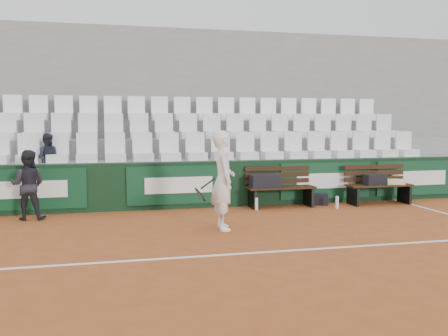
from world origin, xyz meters
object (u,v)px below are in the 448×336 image
(sports_bag_left, at_px, (265,181))
(sports_bag_ground, at_px, (318,199))
(sports_bag_right, at_px, (375,179))
(water_bottle_near, at_px, (256,204))
(tennis_player, at_px, (223,180))
(ball_kid, at_px, (28,185))
(bench_right, at_px, (379,194))
(spectator_c, at_px, (46,137))
(bench_left, at_px, (281,197))
(water_bottle_far, at_px, (337,202))

(sports_bag_left, xyz_separation_m, sports_bag_ground, (1.30, 0.12, -0.46))
(sports_bag_right, height_order, water_bottle_near, sports_bag_right)
(sports_bag_left, height_order, water_bottle_near, sports_bag_left)
(tennis_player, xyz_separation_m, ball_kid, (-3.41, 1.72, -0.19))
(bench_right, bearing_deg, water_bottle_near, -178.14)
(bench_right, xyz_separation_m, sports_bag_ground, (-1.38, 0.24, -0.10))
(spectator_c, bearing_deg, sports_bag_right, 174.99)
(bench_right, relative_size, sports_bag_ground, 3.63)
(bench_left, relative_size, water_bottle_near, 5.67)
(water_bottle_far, distance_m, spectator_c, 6.37)
(bench_left, bearing_deg, sports_bag_left, -177.25)
(sports_bag_right, xyz_separation_m, water_bottle_near, (-2.82, -0.08, -0.44))
(bench_right, distance_m, sports_bag_right, 0.37)
(water_bottle_far, bearing_deg, sports_bag_right, 15.58)
(spectator_c, bearing_deg, ball_kid, 81.65)
(bench_right, relative_size, sports_bag_left, 2.30)
(sports_bag_right, bearing_deg, spectator_c, 171.25)
(bench_left, bearing_deg, spectator_c, 169.25)
(bench_right, xyz_separation_m, sports_bag_right, (-0.13, -0.02, 0.34))
(sports_bag_ground, distance_m, ball_kid, 6.14)
(tennis_player, relative_size, ball_kid, 1.29)
(sports_bag_ground, height_order, water_bottle_near, water_bottle_near)
(water_bottle_far, bearing_deg, sports_bag_left, 163.58)
(bench_right, bearing_deg, tennis_player, -156.49)
(sports_bag_left, distance_m, tennis_player, 2.37)
(bench_left, bearing_deg, tennis_player, -132.68)
(tennis_player, bearing_deg, ball_kid, 153.32)
(water_bottle_near, xyz_separation_m, ball_kid, (-4.54, 0.04, 0.54))
(bench_left, height_order, bench_right, same)
(spectator_c, bearing_deg, water_bottle_near, 168.50)
(ball_kid, bearing_deg, spectator_c, -94.82)
(sports_bag_ground, relative_size, ball_kid, 0.31)
(sports_bag_right, bearing_deg, bench_left, 175.86)
(bench_left, xyz_separation_m, sports_bag_left, (-0.37, -0.02, 0.36))
(sports_bag_right, height_order, tennis_player, tennis_player)
(sports_bag_right, bearing_deg, water_bottle_far, -164.42)
(bench_left, xyz_separation_m, water_bottle_near, (-0.63, -0.23, -0.09))
(water_bottle_far, bearing_deg, bench_right, 14.88)
(bench_left, relative_size, ball_kid, 1.12)
(sports_bag_right, distance_m, tennis_player, 4.33)
(sports_bag_ground, bearing_deg, sports_bag_right, -11.55)
(bench_right, bearing_deg, sports_bag_right, -171.14)
(sports_bag_right, height_order, spectator_c, spectator_c)
(sports_bag_left, bearing_deg, sports_bag_ground, 5.09)
(bench_right, height_order, sports_bag_right, sports_bag_right)
(water_bottle_near, bearing_deg, sports_bag_left, 39.13)
(bench_right, bearing_deg, water_bottle_far, -165.12)
(bench_right, relative_size, sports_bag_right, 2.96)
(sports_bag_left, relative_size, tennis_player, 0.38)
(bench_left, bearing_deg, water_bottle_far, -22.16)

